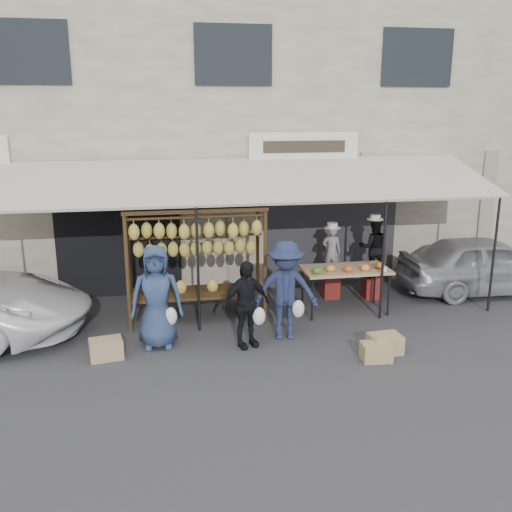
% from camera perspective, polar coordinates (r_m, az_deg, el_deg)
% --- Properties ---
extents(ground_plane, '(90.00, 90.00, 0.00)m').
position_cam_1_polar(ground_plane, '(9.71, 0.89, -9.58)').
color(ground_plane, '#2D2D30').
extents(shophouse, '(24.00, 6.15, 7.30)m').
position_cam_1_polar(shophouse, '(15.26, -3.83, 13.48)').
color(shophouse, beige).
rests_on(shophouse, ground_plane).
extents(awning, '(10.00, 2.35, 2.92)m').
position_cam_1_polar(awning, '(11.17, -1.26, 7.45)').
color(awning, beige).
rests_on(awning, ground_plane).
extents(banana_rack, '(2.60, 0.90, 2.24)m').
position_cam_1_polar(banana_rack, '(10.62, -6.05, 1.47)').
color(banana_rack, '#342310').
rests_on(banana_rack, ground_plane).
extents(produce_table, '(1.70, 0.90, 1.04)m').
position_cam_1_polar(produce_table, '(11.33, 9.00, -1.45)').
color(produce_table, tan).
rests_on(produce_table, ground_plane).
extents(vendor_left, '(0.46, 0.37, 1.08)m').
position_cam_1_polar(vendor_left, '(12.13, 7.57, 0.46)').
color(vendor_left, gray).
rests_on(vendor_left, stool_left).
extents(vendor_right, '(0.71, 0.61, 1.27)m').
position_cam_1_polar(vendor_right, '(12.24, 11.68, 0.85)').
color(vendor_right, black).
rests_on(vendor_right, stool_right).
extents(customer_left, '(0.89, 0.60, 1.79)m').
position_cam_1_polar(customer_left, '(9.75, -9.91, -4.06)').
color(customer_left, navy).
rests_on(customer_left, ground_plane).
extents(customer_mid, '(0.96, 0.64, 1.51)m').
position_cam_1_polar(customer_mid, '(9.66, -1.04, -4.87)').
color(customer_mid, black).
rests_on(customer_mid, ground_plane).
extents(customer_right, '(1.21, 0.79, 1.77)m').
position_cam_1_polar(customer_right, '(9.97, 2.98, -3.48)').
color(customer_right, '#1F2748').
rests_on(customer_right, ground_plane).
extents(stool_left, '(0.36, 0.36, 0.48)m').
position_cam_1_polar(stool_left, '(12.35, 7.44, -3.06)').
color(stool_left, maroon).
rests_on(stool_left, ground_plane).
extents(stool_right, '(0.35, 0.35, 0.48)m').
position_cam_1_polar(stool_right, '(12.47, 11.47, -3.05)').
color(stool_right, maroon).
rests_on(stool_right, ground_plane).
extents(crate_near_a, '(0.50, 0.39, 0.28)m').
position_cam_1_polar(crate_near_a, '(9.57, 11.92, -9.37)').
color(crate_near_a, tan).
rests_on(crate_near_a, ground_plane).
extents(crate_near_b, '(0.55, 0.43, 0.32)m').
position_cam_1_polar(crate_near_b, '(9.86, 12.76, -8.56)').
color(crate_near_b, tan).
rests_on(crate_near_b, ground_plane).
extents(crate_far, '(0.58, 0.48, 0.31)m').
position_cam_1_polar(crate_far, '(9.75, -14.76, -8.97)').
color(crate_far, tan).
rests_on(crate_far, ground_plane).
extents(sedan, '(3.81, 1.65, 1.28)m').
position_cam_1_polar(sedan, '(13.43, 22.01, -0.79)').
color(sedan, gray).
rests_on(sedan, ground_plane).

